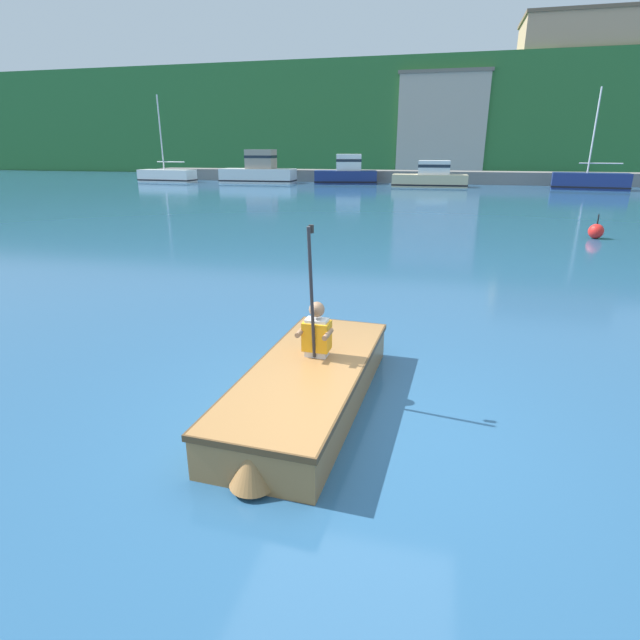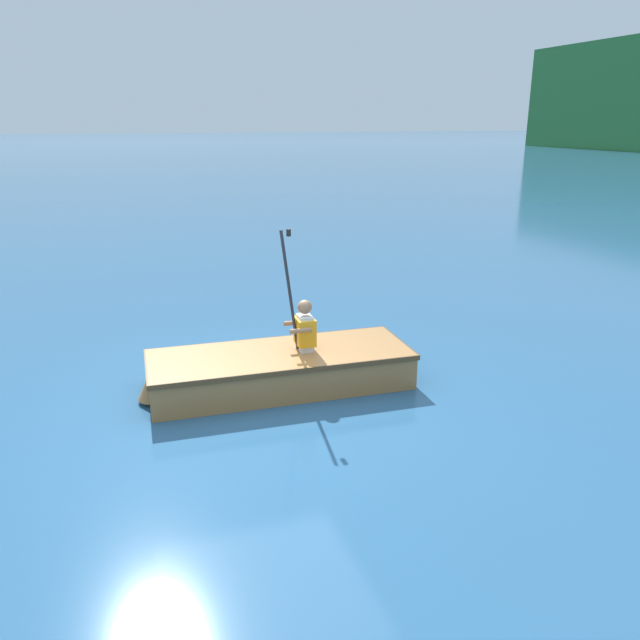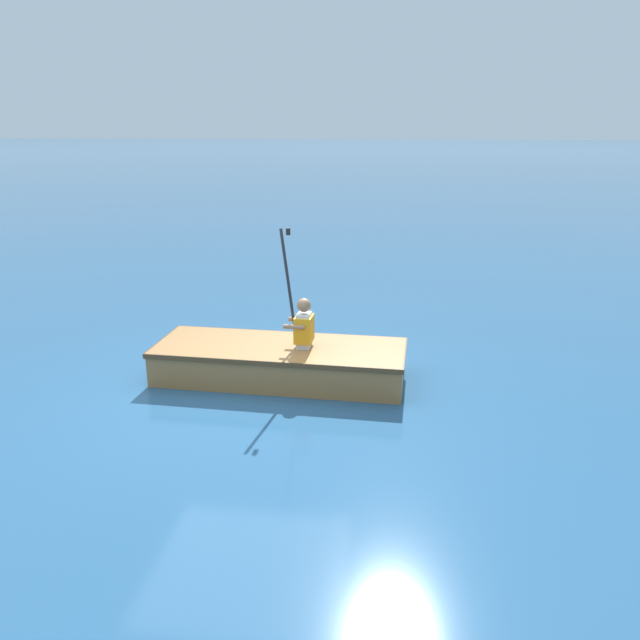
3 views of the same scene
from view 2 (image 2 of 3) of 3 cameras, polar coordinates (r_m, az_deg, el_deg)
The scene contains 3 objects.
ground_plane at distance 7.05m, azimuth -5.51°, elevation -7.99°, with size 300.00×300.00×0.00m, color #28567F.
rowboat_foreground at distance 7.46m, azimuth -3.99°, elevation -4.37°, with size 1.27×3.24×0.44m.
person_paddler at distance 7.37m, azimuth -1.48°, elevation -0.64°, with size 0.37×0.40×1.46m.
Camera 2 is at (6.19, -1.42, 3.07)m, focal length 35.00 mm.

